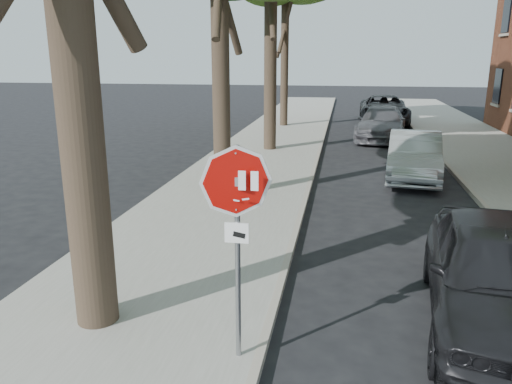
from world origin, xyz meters
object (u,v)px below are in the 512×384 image
car_a (497,275)px  car_b (414,156)px  car_c (381,123)px  stop_sign (237,213)px  car_d (384,110)px

car_a → car_b: car_a is taller
car_a → car_c: car_a is taller
car_a → car_b: size_ratio=1.05×
stop_sign → car_b: size_ratio=0.61×
car_b → car_d: car_d is taller
stop_sign → car_a: 3.82m
car_c → car_d: size_ratio=0.90×
car_c → car_b: bearing=-78.8°
car_b → car_c: (-0.49, 7.56, 0.02)m
stop_sign → car_a: stop_sign is taller
car_a → car_d: bearing=96.9°
stop_sign → car_c: (2.81, 17.90, -1.22)m
stop_sign → car_c: bearing=81.1°
car_c → car_d: car_d is taller
car_d → car_b: bearing=-89.1°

